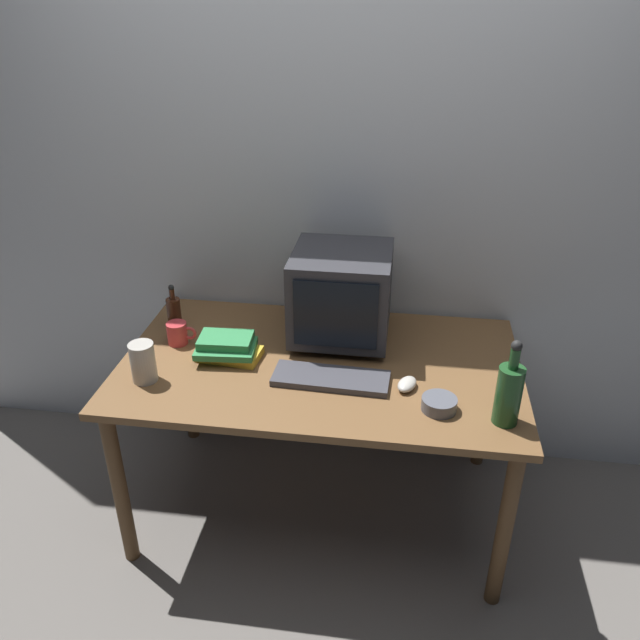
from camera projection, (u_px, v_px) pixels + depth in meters
ground_plane at (320, 504)px, 2.76m from camera, size 6.00×6.00×0.00m
back_wall at (337, 190)px, 2.61m from camera, size 4.00×0.08×2.50m
desk at (320, 379)px, 2.45m from camera, size 1.51×0.89×0.73m
crt_monitor at (341, 294)px, 2.49m from camera, size 0.38×0.39×0.37m
keyboard at (331, 378)px, 2.29m from camera, size 0.43×0.17×0.02m
computer_mouse at (407, 384)px, 2.25m from camera, size 0.09×0.11×0.04m
bottle_tall at (509, 392)px, 2.03m from camera, size 0.08×0.08×0.31m
bottle_short at (174, 312)px, 2.62m from camera, size 0.06×0.06×0.20m
book_stack at (227, 348)px, 2.42m from camera, size 0.25×0.18×0.09m
mug at (178, 333)px, 2.52m from camera, size 0.12×0.08×0.09m
cd_spindle at (439, 404)px, 2.13m from camera, size 0.12×0.12×0.04m
metal_canister at (143, 362)px, 2.27m from camera, size 0.09×0.09×0.15m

